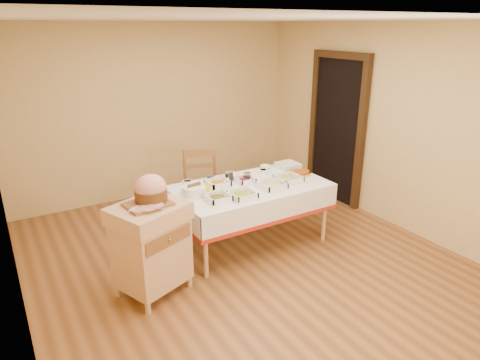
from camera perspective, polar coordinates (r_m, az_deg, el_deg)
name	(u,v)px	position (r m, az deg, el deg)	size (l,w,h in m)	color
room_shell	(242,151)	(4.51, 0.28, 3.88)	(5.00, 5.00, 5.00)	brown
doorway	(337,127)	(6.56, 12.79, 6.86)	(0.09, 1.10, 2.20)	black
dining_table	(250,198)	(5.13, 1.38, -2.38)	(1.82, 1.02, 0.76)	#E0AD7B
butcher_cart	(151,244)	(4.31, -11.76, -8.34)	(0.82, 0.76, 0.95)	#E0AD7B
dining_chair	(202,189)	(5.60, -5.13, -1.24)	(0.58, 0.57, 1.03)	brown
ham_on_board	(150,191)	(4.13, -11.86, -1.50)	(0.44, 0.42, 0.29)	brown
serving_dish_a	(218,198)	(4.61, -2.97, -2.41)	(0.25, 0.25, 0.11)	white
serving_dish_b	(242,195)	(4.69, 0.32, -1.98)	(0.27, 0.27, 0.11)	white
serving_dish_c	(272,185)	(4.97, 4.28, -0.71)	(0.28, 0.28, 0.11)	white
serving_dish_d	(288,179)	(5.21, 6.47, 0.17)	(0.28, 0.28, 0.11)	white
serving_dish_e	(218,184)	(5.02, -2.97, -0.49)	(0.26, 0.25, 0.12)	white
serving_dish_f	(245,180)	(5.13, 0.64, -0.05)	(0.22, 0.21, 0.10)	white
small_bowl_left	(188,183)	(5.10, -7.01, -0.34)	(0.12, 0.12, 0.05)	white
small_bowl_mid	(212,180)	(5.16, -3.80, 0.01)	(0.13, 0.13, 0.05)	navy
small_bowl_right	(263,171)	(5.47, 3.12, 1.18)	(0.10, 0.10, 0.05)	white
bowl_white_imported	(232,175)	(5.34, -1.01, 0.63)	(0.16, 0.16, 0.04)	white
bowl_small_imported	(265,167)	(5.65, 3.41, 1.74)	(0.14, 0.14, 0.04)	white
preserve_jar_left	(229,176)	(5.20, -1.46, 0.58)	(0.11, 0.11, 0.14)	silver
preserve_jar_right	(247,177)	(5.18, 1.00, 0.35)	(0.08, 0.08, 0.11)	silver
mustard_bottle	(208,188)	(4.79, -4.29, -1.11)	(0.05, 0.05, 0.16)	yellow
bread_basket	(194,190)	(4.80, -6.11, -1.37)	(0.28, 0.28, 0.12)	white
plate_stack	(288,166)	(5.67, 6.40, 1.89)	(0.26, 0.26, 0.08)	white
brass_platter	(299,173)	(5.46, 7.86, 0.90)	(0.34, 0.25, 0.04)	#B88B34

